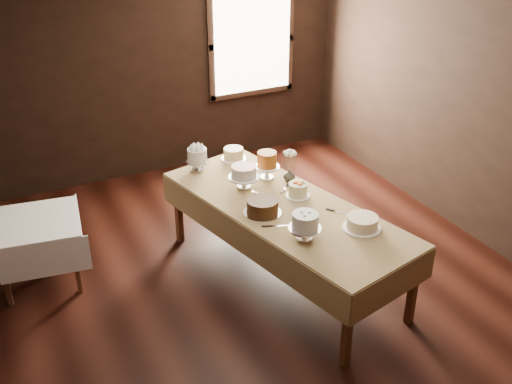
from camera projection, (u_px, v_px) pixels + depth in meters
The scene contains 21 objects.
floor at pixel (265, 286), 5.91m from camera, with size 5.00×6.00×0.01m, color black.
wall_back at pixel (159, 69), 7.63m from camera, with size 5.00×0.02×2.80m, color black.
wall_right at pixel (480, 112), 6.23m from camera, with size 0.02×6.00×2.80m, color black.
window at pixel (252, 43), 8.00m from camera, with size 1.10×0.05×1.30m, color #FFEABF.
display_table at pixel (285, 211), 5.68m from camera, with size 1.61×2.81×0.82m.
side_table at pixel (36, 228), 5.72m from camera, with size 0.92×0.92×0.68m.
cake_meringue at pixel (197, 160), 6.28m from camera, with size 0.28×0.28×0.26m.
cake_speckled at pixel (234, 154), 6.55m from camera, with size 0.29×0.29×0.13m.
cake_lattice at pixel (244, 178), 5.94m from camera, with size 0.36×0.36×0.24m.
cake_caramel at pixel (267, 167), 6.11m from camera, with size 0.27×0.27×0.30m.
cake_chocolate at pixel (263, 207), 5.50m from camera, with size 0.35×0.35×0.14m.
cake_flowers at pixel (298, 190), 5.79m from camera, with size 0.24×0.24×0.14m.
cake_swirl at pixel (305, 228), 5.08m from camera, with size 0.31×0.31×0.26m.
cake_cream at pixel (362, 223), 5.26m from camera, with size 0.35×0.35×0.12m.
cake_server_a at pixel (312, 219), 5.44m from camera, with size 0.24×0.03×0.01m, color silver.
cake_server_b at pixel (343, 213), 5.53m from camera, with size 0.24×0.03×0.01m, color silver.
cake_server_c at pixel (258, 193), 5.88m from camera, with size 0.24×0.03×0.01m, color silver.
cake_server_d at pixel (287, 186), 6.00m from camera, with size 0.24×0.03×0.01m, color silver.
cake_server_e at pixel (280, 226), 5.33m from camera, with size 0.24×0.03×0.01m, color silver.
flower_vase at pixel (289, 175), 6.09m from camera, with size 0.12×0.12×0.13m, color #2D2823.
flower_bouquet at pixel (290, 159), 6.00m from camera, with size 0.14×0.14×0.20m, color white, non-canonical shape.
Camera 1 is at (-2.20, -4.25, 3.58)m, focal length 42.11 mm.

